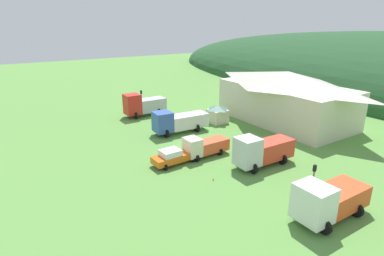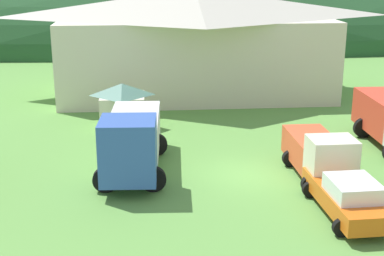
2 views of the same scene
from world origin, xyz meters
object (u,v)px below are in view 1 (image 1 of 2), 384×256
at_px(play_shed_cream, 218,114).
at_px(heavy_rig_white, 328,200).
at_px(traffic_cone_mid_row, 250,169).
at_px(crane_truck_red, 143,105).
at_px(tow_truck_silver, 261,150).
at_px(traffic_cone_near_pickup, 213,180).
at_px(traffic_light_east, 313,180).
at_px(depot_building, 286,96).
at_px(service_pickup_orange, 174,156).
at_px(light_truck_cream, 204,146).
at_px(traffic_light_west, 142,100).
at_px(box_truck_blue, 178,121).

xyz_separation_m(play_shed_cream, heavy_rig_white, (23.79, -7.72, 0.25)).
xyz_separation_m(heavy_rig_white, traffic_cone_mid_row, (-9.44, 1.00, -1.63)).
height_order(crane_truck_red, tow_truck_silver, crane_truck_red).
relative_size(heavy_rig_white, traffic_cone_near_pickup, 13.09).
bearing_deg(traffic_light_east, heavy_rig_white, -18.20).
xyz_separation_m(depot_building, play_shed_cream, (-5.01, -8.79, -2.51)).
bearing_deg(tow_truck_silver, service_pickup_orange, -35.01).
relative_size(tow_truck_silver, service_pickup_orange, 1.34).
relative_size(crane_truck_red, light_truck_cream, 1.25).
xyz_separation_m(traffic_light_west, traffic_cone_mid_row, (24.13, 1.09, -2.48)).
relative_size(service_pickup_orange, traffic_light_west, 1.27).
bearing_deg(depot_building, play_shed_cream, -119.70).
xyz_separation_m(depot_building, traffic_cone_mid_row, (9.33, -15.51, -3.89)).
distance_m(box_truck_blue, traffic_cone_mid_row, 13.75).
relative_size(depot_building, tow_truck_silver, 2.97).
bearing_deg(depot_building, tow_truck_silver, -56.43).
relative_size(light_truck_cream, tow_truck_silver, 0.77).
distance_m(play_shed_cream, crane_truck_red, 12.21).
distance_m(light_truck_cream, traffic_light_east, 13.09).
bearing_deg(traffic_light_east, traffic_light_west, -178.76).
bearing_deg(play_shed_cream, light_truck_cream, -44.29).
bearing_deg(crane_truck_red, traffic_light_east, 91.23).
xyz_separation_m(traffic_cone_near_pickup, traffic_cone_mid_row, (0.09, 4.61, 0.00)).
relative_size(service_pickup_orange, traffic_light_east, 1.42).
xyz_separation_m(play_shed_cream, light_truck_cream, (9.02, -8.80, -0.18)).
distance_m(crane_truck_red, traffic_cone_near_pickup, 23.91).
relative_size(play_shed_cream, traffic_light_west, 0.68).
distance_m(depot_building, light_truck_cream, 18.24).
bearing_deg(traffic_light_east, light_truck_cream, -172.60).
bearing_deg(tow_truck_silver, light_truck_cream, -54.84).
relative_size(depot_building, traffic_light_west, 5.06).
distance_m(depot_building, traffic_light_west, 22.28).
bearing_deg(tow_truck_silver, traffic_cone_mid_row, 2.39).
bearing_deg(box_truck_blue, tow_truck_silver, 101.55).
bearing_deg(traffic_cone_near_pickup, traffic_light_west, 171.66).
distance_m(tow_truck_silver, service_pickup_orange, 9.13).
bearing_deg(tow_truck_silver, box_truck_blue, -80.48).
distance_m(depot_building, play_shed_cream, 10.43).
height_order(depot_building, box_truck_blue, depot_building).
relative_size(light_truck_cream, heavy_rig_white, 0.80).
height_order(play_shed_cream, service_pickup_orange, play_shed_cream).
height_order(box_truck_blue, tow_truck_silver, tow_truck_silver).
height_order(depot_building, traffic_cone_mid_row, depot_building).
bearing_deg(service_pickup_orange, heavy_rig_white, 105.99).
xyz_separation_m(light_truck_cream, tow_truck_silver, (5.29, 3.58, 0.53)).
bearing_deg(traffic_cone_mid_row, heavy_rig_white, -6.02).
bearing_deg(traffic_cone_near_pickup, tow_truck_silver, 89.53).
distance_m(heavy_rig_white, service_pickup_orange, 15.62).
distance_m(depot_building, traffic_cone_near_pickup, 22.49).
height_order(crane_truck_red, service_pickup_orange, crane_truck_red).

